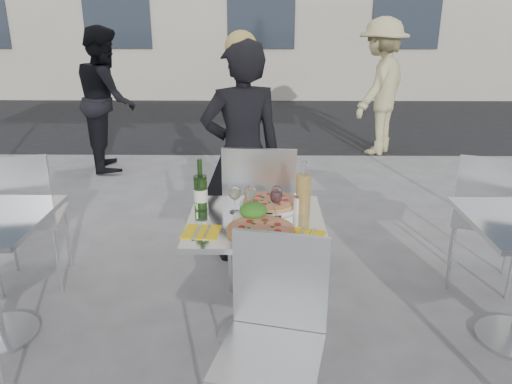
{
  "coord_description": "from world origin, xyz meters",
  "views": [
    {
      "loc": [
        0.03,
        -2.45,
        1.77
      ],
      "look_at": [
        0.0,
        0.15,
        0.85
      ],
      "focal_mm": 35.0,
      "sensor_mm": 36.0,
      "label": 1
    }
  ],
  "objects_px": {
    "pedestrian_a": "(107,99)",
    "napkin_left": "(201,232)",
    "wine_bottle": "(201,191)",
    "napkin_right": "(305,236)",
    "wineglass_white_a": "(235,193)",
    "side_chair_rfar": "(488,211)",
    "salad_plate": "(253,212)",
    "chair_near": "(274,326)",
    "woman_diner": "(242,155)",
    "pizza_far": "(270,202)",
    "sugar_shaker": "(299,203)",
    "pedestrian_b": "(380,87)",
    "wineglass_red_a": "(276,197)",
    "wineglass_white_b": "(250,194)",
    "side_chair_lfar": "(23,210)",
    "pizza_near": "(261,229)",
    "chair_far": "(261,205)",
    "carafe": "(303,192)",
    "wineglass_red_b": "(277,194)",
    "main_table": "(256,255)"
  },
  "relations": [
    {
      "from": "side_chair_lfar",
      "to": "wineglass_red_a",
      "type": "bearing_deg",
      "value": 151.87
    },
    {
      "from": "side_chair_rfar",
      "to": "woman_diner",
      "type": "relative_size",
      "value": 0.58
    },
    {
      "from": "side_chair_lfar",
      "to": "pedestrian_b",
      "type": "xyz_separation_m",
      "value": [
        3.1,
        3.63,
        0.31
      ]
    },
    {
      "from": "pedestrian_a",
      "to": "napkin_left",
      "type": "height_order",
      "value": "pedestrian_a"
    },
    {
      "from": "pedestrian_b",
      "to": "wineglass_white_b",
      "type": "relative_size",
      "value": 11.18
    },
    {
      "from": "side_chair_lfar",
      "to": "pedestrian_a",
      "type": "relative_size",
      "value": 0.58
    },
    {
      "from": "side_chair_rfar",
      "to": "napkin_right",
      "type": "distance_m",
      "value": 1.52
    },
    {
      "from": "pedestrian_b",
      "to": "sugar_shaker",
      "type": "height_order",
      "value": "pedestrian_b"
    },
    {
      "from": "side_chair_rfar",
      "to": "wine_bottle",
      "type": "xyz_separation_m",
      "value": [
        -1.82,
        -0.47,
        0.3
      ]
    },
    {
      "from": "sugar_shaker",
      "to": "woman_diner",
      "type": "bearing_deg",
      "value": 109.98
    },
    {
      "from": "carafe",
      "to": "sugar_shaker",
      "type": "height_order",
      "value": "carafe"
    },
    {
      "from": "pizza_near",
      "to": "wineglass_red_a",
      "type": "bearing_deg",
      "value": 67.89
    },
    {
      "from": "pedestrian_a",
      "to": "wine_bottle",
      "type": "bearing_deg",
      "value": -174.16
    },
    {
      "from": "chair_far",
      "to": "wineglass_red_a",
      "type": "bearing_deg",
      "value": 103.44
    },
    {
      "from": "salad_plate",
      "to": "chair_near",
      "type": "bearing_deg",
      "value": -81.71
    },
    {
      "from": "pizza_far",
      "to": "wineglass_red_a",
      "type": "bearing_deg",
      "value": -80.48
    },
    {
      "from": "chair_near",
      "to": "carafe",
      "type": "distance_m",
      "value": 0.85
    },
    {
      "from": "woman_diner",
      "to": "wineglass_white_b",
      "type": "height_order",
      "value": "woman_diner"
    },
    {
      "from": "wine_bottle",
      "to": "napkin_right",
      "type": "relative_size",
      "value": 1.3
    },
    {
      "from": "chair_near",
      "to": "sugar_shaker",
      "type": "relative_size",
      "value": 8.61
    },
    {
      "from": "side_chair_rfar",
      "to": "sugar_shaker",
      "type": "bearing_deg",
      "value": 42.67
    },
    {
      "from": "carafe",
      "to": "pedestrian_a",
      "type": "bearing_deg",
      "value": 121.73
    },
    {
      "from": "side_chair_lfar",
      "to": "wineglass_red_a",
      "type": "relative_size",
      "value": 6.15
    },
    {
      "from": "carafe",
      "to": "wineglass_red_b",
      "type": "bearing_deg",
      "value": -178.58
    },
    {
      "from": "main_table",
      "to": "wineglass_white_a",
      "type": "xyz_separation_m",
      "value": [
        -0.11,
        0.1,
        0.32
      ]
    },
    {
      "from": "pedestrian_b",
      "to": "wineglass_white_b",
      "type": "height_order",
      "value": "pedestrian_b"
    },
    {
      "from": "wineglass_red_a",
      "to": "napkin_left",
      "type": "relative_size",
      "value": 0.79
    },
    {
      "from": "pedestrian_b",
      "to": "wineglass_red_a",
      "type": "distance_m",
      "value": 4.39
    },
    {
      "from": "sugar_shaker",
      "to": "wineglass_white_a",
      "type": "xyz_separation_m",
      "value": [
        -0.35,
        0.0,
        0.06
      ]
    },
    {
      "from": "side_chair_lfar",
      "to": "napkin_right",
      "type": "bearing_deg",
      "value": 145.74
    },
    {
      "from": "pizza_near",
      "to": "pizza_far",
      "type": "bearing_deg",
      "value": 81.83
    },
    {
      "from": "pedestrian_b",
      "to": "pizza_far",
      "type": "height_order",
      "value": "pedestrian_b"
    },
    {
      "from": "wine_bottle",
      "to": "wineglass_white_a",
      "type": "relative_size",
      "value": 1.87
    },
    {
      "from": "woman_diner",
      "to": "pizza_far",
      "type": "distance_m",
      "value": 0.87
    },
    {
      "from": "wineglass_white_b",
      "to": "napkin_right",
      "type": "height_order",
      "value": "wineglass_white_b"
    },
    {
      "from": "sugar_shaker",
      "to": "wineglass_red_a",
      "type": "bearing_deg",
      "value": -156.75
    },
    {
      "from": "sugar_shaker",
      "to": "wineglass_white_b",
      "type": "distance_m",
      "value": 0.27
    },
    {
      "from": "napkin_left",
      "to": "pedestrian_a",
      "type": "bearing_deg",
      "value": 118.48
    },
    {
      "from": "side_chair_lfar",
      "to": "wineglass_red_a",
      "type": "distance_m",
      "value": 1.74
    },
    {
      "from": "side_chair_lfar",
      "to": "wineglass_white_a",
      "type": "relative_size",
      "value": 6.15
    },
    {
      "from": "pedestrian_a",
      "to": "pizza_far",
      "type": "relative_size",
      "value": 4.76
    },
    {
      "from": "side_chair_lfar",
      "to": "woman_diner",
      "type": "xyz_separation_m",
      "value": [
        1.41,
        0.51,
        0.24
      ]
    },
    {
      "from": "sugar_shaker",
      "to": "napkin_right",
      "type": "height_order",
      "value": "sugar_shaker"
    },
    {
      "from": "side_chair_lfar",
      "to": "woman_diner",
      "type": "distance_m",
      "value": 1.52
    },
    {
      "from": "chair_far",
      "to": "carafe",
      "type": "bearing_deg",
      "value": 119.68
    },
    {
      "from": "wine_bottle",
      "to": "wineglass_red_a",
      "type": "distance_m",
      "value": 0.42
    },
    {
      "from": "wineglass_white_a",
      "to": "napkin_left",
      "type": "xyz_separation_m",
      "value": [
        -0.15,
        -0.27,
        -0.11
      ]
    },
    {
      "from": "wineglass_white_a",
      "to": "side_chair_rfar",
      "type": "bearing_deg",
      "value": 17.04
    },
    {
      "from": "woman_diner",
      "to": "napkin_right",
      "type": "height_order",
      "value": "woman_diner"
    },
    {
      "from": "main_table",
      "to": "wineglass_red_a",
      "type": "bearing_deg",
      "value": 21.98
    }
  ]
}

